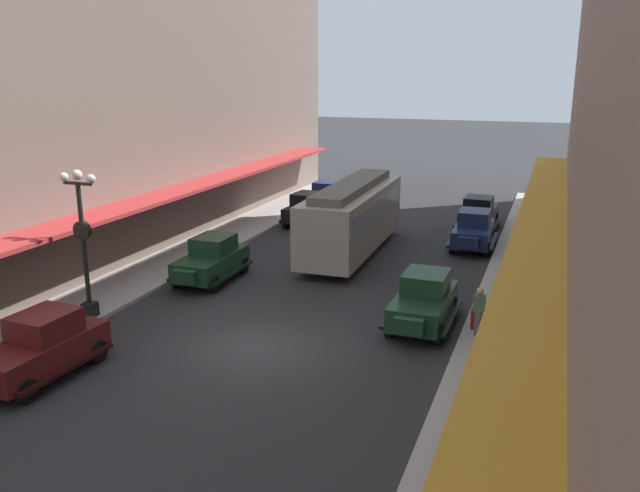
# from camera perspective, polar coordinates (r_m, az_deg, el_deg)

# --- Properties ---
(ground_plane) EXTENTS (200.00, 200.00, 0.00)m
(ground_plane) POSITION_cam_1_polar(r_m,az_deg,el_deg) (20.85, -5.78, -8.86)
(ground_plane) COLOR #2D2D30
(sidewalk_left) EXTENTS (3.00, 60.00, 0.15)m
(sidewalk_left) POSITION_cam_1_polar(r_m,az_deg,el_deg) (24.85, -21.63, -5.68)
(sidewalk_left) COLOR #B7B5AD
(sidewalk_left) RESTS_ON ground
(sidewalk_right) EXTENTS (3.00, 60.00, 0.15)m
(sidewalk_right) POSITION_cam_1_polar(r_m,az_deg,el_deg) (19.04, 15.43, -11.57)
(sidewalk_right) COLOR #B7B5AD
(sidewalk_right) RESTS_ON ground
(parked_car_0) EXTENTS (2.22, 4.29, 1.84)m
(parked_car_0) POSITION_cam_1_polar(r_m,az_deg,el_deg) (27.24, -9.51, -1.07)
(parked_car_0) COLOR #193D23
(parked_car_0) RESTS_ON ground
(parked_car_1) EXTENTS (2.22, 4.29, 1.84)m
(parked_car_1) POSITION_cam_1_polar(r_m,az_deg,el_deg) (32.68, 13.34, 1.45)
(parked_car_1) COLOR #19234C
(parked_car_1) RESTS_ON ground
(parked_car_2) EXTENTS (2.22, 4.29, 1.84)m
(parked_car_2) POSITION_cam_1_polar(r_m,az_deg,el_deg) (36.68, 13.76, 2.90)
(parked_car_2) COLOR black
(parked_car_2) RESTS_ON ground
(parked_car_3) EXTENTS (2.31, 4.32, 1.84)m
(parked_car_3) POSITION_cam_1_polar(r_m,az_deg,el_deg) (36.78, -0.97, 3.37)
(parked_car_3) COLOR black
(parked_car_3) RESTS_ON ground
(parked_car_4) EXTENTS (2.29, 4.31, 1.84)m
(parked_car_4) POSITION_cam_1_polar(r_m,az_deg,el_deg) (20.21, -23.33, -7.99)
(parked_car_4) COLOR #591919
(parked_car_4) RESTS_ON ground
(parked_car_5) EXTENTS (2.17, 4.27, 1.84)m
(parked_car_5) POSITION_cam_1_polar(r_m,az_deg,el_deg) (22.42, 9.11, -4.63)
(parked_car_5) COLOR #193D23
(parked_car_5) RESTS_ON ground
(parked_car_6) EXTENTS (2.15, 4.26, 1.84)m
(parked_car_6) POSITION_cam_1_polar(r_m,az_deg,el_deg) (40.58, 0.75, 4.49)
(parked_car_6) COLOR #19234C
(parked_car_6) RESTS_ON ground
(streetcar) EXTENTS (2.73, 9.66, 3.46)m
(streetcar) POSITION_cam_1_polar(r_m,az_deg,el_deg) (30.54, 2.86, 2.75)
(streetcar) COLOR #ADA899
(streetcar) RESTS_ON ground
(lamp_post_with_clock) EXTENTS (1.42, 0.44, 5.16)m
(lamp_post_with_clock) POSITION_cam_1_polar(r_m,az_deg,el_deg) (23.39, -20.10, 0.68)
(lamp_post_with_clock) COLOR black
(lamp_post_with_clock) RESTS_ON sidewalk_left
(fire_hydrant) EXTENTS (0.24, 0.24, 0.82)m
(fire_hydrant) POSITION_cam_1_polar(r_m,az_deg,el_deg) (22.22, 13.42, -6.10)
(fire_hydrant) COLOR #B21E19
(fire_hydrant) RESTS_ON sidewalk_right
(pedestrian_1) EXTENTS (0.36, 0.28, 1.67)m
(pedestrian_1) POSITION_cam_1_polar(r_m,az_deg,el_deg) (24.70, 18.68, -3.22)
(pedestrian_1) COLOR slate
(pedestrian_1) RESTS_ON sidewalk_right
(pedestrian_2) EXTENTS (0.36, 0.24, 1.64)m
(pedestrian_2) POSITION_cam_1_polar(r_m,az_deg,el_deg) (21.54, 13.79, -5.59)
(pedestrian_2) COLOR slate
(pedestrian_2) RESTS_ON sidewalk_right
(pedestrian_3) EXTENTS (0.36, 0.24, 1.64)m
(pedestrian_3) POSITION_cam_1_polar(r_m,az_deg,el_deg) (29.13, 16.82, -0.36)
(pedestrian_3) COLOR slate
(pedestrian_3) RESTS_ON sidewalk_right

